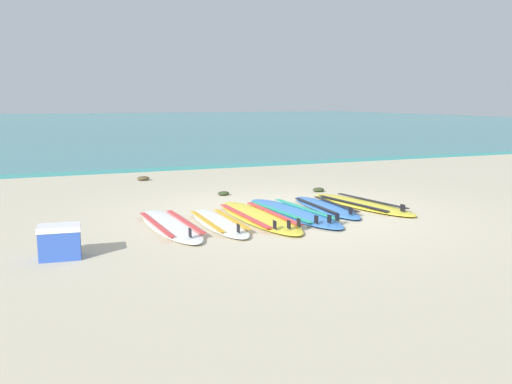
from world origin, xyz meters
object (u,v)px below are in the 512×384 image
Objects in this scene: surfboard_0 at (170,225)px; surfboard_4 at (326,207)px; surfboard_1 at (219,223)px; cooler_box at (60,242)px; surfboard_2 at (258,217)px; surfboard_3 at (293,212)px; surfboard_5 at (361,204)px.

surfboard_0 is 2.65m from surfboard_4.
surfboard_0 is 0.68m from surfboard_1.
cooler_box is at bearing -161.88° from surfboard_4.
surfboard_2 and surfboard_4 have the same top height.
surfboard_3 is at bearing 4.32° from surfboard_0.
surfboard_4 is (1.29, 0.28, -0.00)m from surfboard_2.
cooler_box is at bearing -145.90° from surfboard_0.
surfboard_1 and surfboard_5 have the same top height.
cooler_box is at bearing -159.26° from surfboard_2.
cooler_box reaches higher than surfboard_3.
surfboard_4 is (1.96, 0.44, -0.00)m from surfboard_1.
surfboard_1 is 2.35m from cooler_box.
surfboard_5 is (2.63, 0.44, -0.00)m from surfboard_1.
surfboard_1 is at bearing -166.16° from surfboard_2.
surfboard_0 and surfboard_5 have the same top height.
surfboard_5 is 4.99m from cooler_box.
surfboard_5 is (1.36, 0.19, -0.00)m from surfboard_3.
surfboard_2 is 5.30× the size of cooler_box.
cooler_box is (-4.80, -1.34, 0.16)m from surfboard_5.
cooler_box reaches higher than surfboard_1.
surfboard_5 is (1.97, 0.27, -0.00)m from surfboard_2.
surfboard_3 is 5.31× the size of cooler_box.
surfboard_1 is 2.67m from surfboard_5.
surfboard_1 is 0.84× the size of surfboard_5.
surfboard_0 is 0.89× the size of surfboard_3.
cooler_box is (-2.17, -0.91, 0.16)m from surfboard_1.
surfboard_2 is 0.61m from surfboard_3.
surfboard_3 is at bearing -172.15° from surfboard_5.
surfboard_2 is 3.03m from cooler_box.
surfboard_2 is at bearing -172.12° from surfboard_5.
surfboard_5 is at bearing -0.34° from surfboard_4.
surfboard_4 is 4.21× the size of cooler_box.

